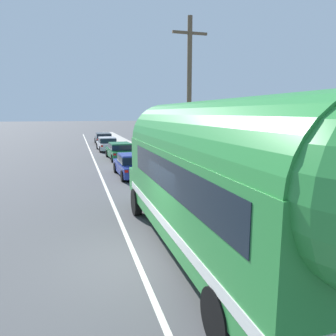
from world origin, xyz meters
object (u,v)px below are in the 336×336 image
car_lead (133,164)px  car_third (107,143)px  utility_pole (189,101)px  painted_bus (218,176)px  car_fourth (103,138)px  car_second (120,150)px

car_lead → car_third: (-0.19, 14.07, 0.01)m
utility_pole → car_lead: bearing=125.7°
utility_pole → car_lead: utility_pole is taller
utility_pole → car_third: size_ratio=1.85×
painted_bus → car_third: bearing=90.4°
car_lead → car_fourth: bearing=89.8°
car_second → car_third: same height
painted_bus → car_lead: size_ratio=2.70×
utility_pole → car_third: bearing=98.4°
car_lead → car_fourth: (0.06, 21.39, 0.06)m
utility_pole → car_fourth: utility_pole is taller
utility_pole → car_second: size_ratio=1.80×
car_second → car_fourth: same height
car_fourth → painted_bus: bearing=-90.1°
utility_pole → car_lead: 5.51m
car_second → car_third: bearing=93.7°
painted_bus → car_second: size_ratio=2.48×
car_lead → car_third: bearing=90.8°
painted_bus → car_fourth: painted_bus is taller
painted_bus → car_fourth: size_ratio=2.70×
car_lead → utility_pole: bearing=-54.3°
painted_bus → car_lead: bearing=90.0°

